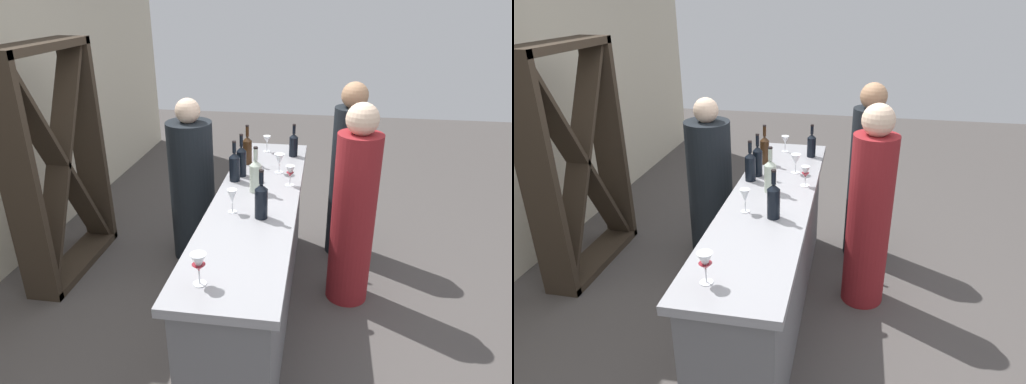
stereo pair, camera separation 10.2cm
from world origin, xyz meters
TOP-DOWN VIEW (x-y plane):
  - ground_plane at (0.00, 0.00)m, footprint 12.00×12.00m
  - bar_counter at (0.00, 0.00)m, footprint 2.40×0.56m
  - wine_rack at (0.40, 1.65)m, footprint 1.04×0.28m
  - wine_bottle_leftmost_near_black at (-0.26, -0.07)m, footprint 0.08×0.08m
  - wine_bottle_second_left_clear_pale at (0.12, 0.02)m, footprint 0.08×0.08m
  - wine_bottle_center_near_black at (0.29, 0.20)m, footprint 0.08×0.08m
  - wine_bottle_second_right_near_black at (0.39, 0.17)m, footprint 0.07×0.07m
  - wine_bottle_rightmost_amber_brown at (0.66, 0.17)m, footprint 0.07×0.07m
  - wine_bottle_far_right_near_black at (0.89, -0.18)m, footprint 0.07×0.07m
  - wine_glass_near_left at (0.27, -0.20)m, footprint 0.07×0.07m
  - wine_glass_near_center at (0.50, -0.10)m, footprint 0.08×0.08m
  - wine_glass_near_right at (0.98, 0.05)m, footprint 0.07×0.07m
  - wine_glass_far_left at (-0.22, 0.12)m, footprint 0.06×0.06m
  - wine_glass_far_center at (-0.99, 0.12)m, footprint 0.08×0.08m
  - person_left_guest at (0.99, -0.65)m, footprint 0.40×0.40m
  - person_center_guest at (0.31, -0.67)m, footprint 0.35×0.35m
  - person_right_guest at (0.75, 0.67)m, footprint 0.42×0.42m

SIDE VIEW (x-z plane):
  - ground_plane at x=0.00m, z-range 0.00..0.00m
  - bar_counter at x=0.00m, z-range 0.00..0.94m
  - person_right_guest at x=0.75m, z-range -0.07..1.36m
  - person_center_guest at x=0.31m, z-range -0.05..1.49m
  - person_left_guest at x=0.99m, z-range -0.05..1.50m
  - wine_rack at x=0.40m, z-range 0.00..1.87m
  - wine_glass_near_left at x=0.27m, z-range 0.95..1.10m
  - wine_glass_near_right at x=0.98m, z-range 0.96..1.10m
  - wine_bottle_far_right_near_black at x=0.89m, z-range 0.90..1.17m
  - wine_glass_near_center at x=0.50m, z-range 0.96..1.11m
  - wine_glass_far_left at x=-0.22m, z-range 0.96..1.11m
  - wine_glass_far_center at x=-0.99m, z-range 0.96..1.12m
  - wine_bottle_center_near_black at x=0.29m, z-range 0.89..1.20m
  - wine_bottle_leftmost_near_black at x=-0.26m, z-range 0.89..1.21m
  - wine_bottle_rightmost_amber_brown at x=0.66m, z-range 0.89..1.21m
  - wine_bottle_second_left_clear_pale at x=0.12m, z-range 0.89..1.22m
  - wine_bottle_second_right_near_black at x=0.39m, z-range 0.89..1.22m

